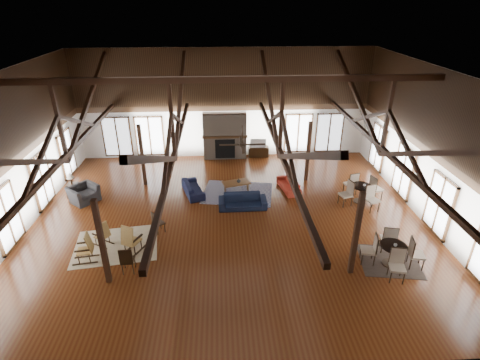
{
  "coord_description": "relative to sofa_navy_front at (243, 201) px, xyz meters",
  "views": [
    {
      "loc": [
        -0.27,
        -13.21,
        8.38
      ],
      "look_at": [
        0.53,
        1.0,
        1.33
      ],
      "focal_mm": 28.0,
      "sensor_mm": 36.0,
      "label": 1
    }
  ],
  "objects": [
    {
      "name": "floor",
      "position": [
        -0.64,
        -0.97,
        -0.3
      ],
      "size": [
        16.0,
        16.0,
        0.0
      ],
      "primitive_type": "plane",
      "color": "#582D12",
      "rests_on": "ground"
    },
    {
      "name": "ceiling",
      "position": [
        -0.64,
        -0.97,
        5.7
      ],
      "size": [
        16.0,
        14.0,
        0.02
      ],
      "primitive_type": "cube",
      "color": "black",
      "rests_on": "wall_back"
    },
    {
      "name": "wall_back",
      "position": [
        -0.64,
        6.03,
        2.7
      ],
      "size": [
        16.0,
        0.02,
        6.0
      ],
      "primitive_type": "cube",
      "color": "white",
      "rests_on": "floor"
    },
    {
      "name": "wall_front",
      "position": [
        -0.64,
        -7.97,
        2.7
      ],
      "size": [
        16.0,
        0.02,
        6.0
      ],
      "primitive_type": "cube",
      "color": "white",
      "rests_on": "floor"
    },
    {
      "name": "wall_left",
      "position": [
        -8.64,
        -0.97,
        2.7
      ],
      "size": [
        0.02,
        14.0,
        6.0
      ],
      "primitive_type": "cube",
      "color": "white",
      "rests_on": "floor"
    },
    {
      "name": "wall_right",
      "position": [
        7.36,
        -0.97,
        2.7
      ],
      "size": [
        0.02,
        14.0,
        6.0
      ],
      "primitive_type": "cube",
      "color": "white",
      "rests_on": "floor"
    },
    {
      "name": "roof_truss",
      "position": [
        -0.64,
        -0.97,
        3.72
      ],
      "size": [
        15.6,
        14.07,
        3.14
      ],
      "color": "black",
      "rests_on": "wall_back"
    },
    {
      "name": "post_grid",
      "position": [
        -0.64,
        -0.97,
        1.22
      ],
      "size": [
        8.16,
        7.16,
        3.05
      ],
      "color": "black",
      "rests_on": "floor"
    },
    {
      "name": "fireplace",
      "position": [
        -0.64,
        5.7,
        0.98
      ],
      "size": [
        2.5,
        0.69,
        2.6
      ],
      "color": "#726556",
      "rests_on": "floor"
    },
    {
      "name": "ceiling_fan",
      "position": [
        -0.14,
        -1.97,
        3.43
      ],
      "size": [
        1.6,
        1.6,
        0.75
      ],
      "color": "black",
      "rests_on": "roof_truss"
    },
    {
      "name": "sofa_navy_front",
      "position": [
        0.0,
        0.0,
        0.0
      ],
      "size": [
        2.1,
        0.86,
        0.61
      ],
      "primitive_type": "imported",
      "rotation": [
        0.0,
        0.0,
        0.02
      ],
      "color": "black",
      "rests_on": "floor"
    },
    {
      "name": "sofa_navy_left",
      "position": [
        -2.24,
        1.44,
        -0.03
      ],
      "size": [
        1.99,
        1.23,
        0.54
      ],
      "primitive_type": "imported",
      "rotation": [
        0.0,
        0.0,
        1.86
      ],
      "color": "black",
      "rests_on": "floor"
    },
    {
      "name": "sofa_orange",
      "position": [
        2.31,
        1.58,
        -0.05
      ],
      "size": [
        1.8,
        0.95,
        0.5
      ],
      "primitive_type": "imported",
      "rotation": [
        0.0,
        0.0,
        -1.4
      ],
      "color": "#B33322",
      "rests_on": "floor"
    },
    {
      "name": "coffee_table",
      "position": [
        -0.2,
        1.52,
        0.13
      ],
      "size": [
        1.4,
        0.96,
        0.49
      ],
      "rotation": [
        0.0,
        0.0,
        0.27
      ],
      "color": "brown",
      "rests_on": "floor"
    },
    {
      "name": "vase",
      "position": [
        -0.09,
        1.49,
        0.28
      ],
      "size": [
        0.24,
        0.24,
        0.2
      ],
      "primitive_type": "imported",
      "rotation": [
        0.0,
        0.0,
        -0.34
      ],
      "color": "#B2B2B2",
      "rests_on": "coffee_table"
    },
    {
      "name": "armchair",
      "position": [
        -7.1,
        0.98,
        0.07
      ],
      "size": [
        1.52,
        1.53,
        0.75
      ],
      "primitive_type": "imported",
      "rotation": [
        0.0,
        0.0,
        0.85
      ],
      "color": "#262628",
      "rests_on": "floor"
    },
    {
      "name": "side_table_lamp",
      "position": [
        -7.75,
        1.48,
        0.15
      ],
      "size": [
        0.47,
        0.47,
        1.2
      ],
      "color": "black",
      "rests_on": "floor"
    },
    {
      "name": "rocking_chair_a",
      "position": [
        -5.32,
        -2.45,
        0.15
      ],
      "size": [
        0.85,
        0.72,
        0.97
      ],
      "rotation": [
        0.0,
        0.0,
        1.03
      ],
      "color": "olive",
      "rests_on": "floor"
    },
    {
      "name": "rocking_chair_b",
      "position": [
        -4.21,
        -2.99,
        0.24
      ],
      "size": [
        0.83,
        1.02,
        1.16
      ],
      "rotation": [
        0.0,
        0.0,
        -0.46
      ],
      "color": "olive",
      "rests_on": "floor"
    },
    {
      "name": "rocking_chair_c",
      "position": [
        -5.63,
        -3.34,
        0.21
      ],
      "size": [
        0.9,
        0.56,
        1.09
      ],
      "rotation": [
        0.0,
        0.0,
        1.71
      ],
      "color": "olive",
      "rests_on": "floor"
    },
    {
      "name": "side_chair_a",
      "position": [
        -3.45,
        -1.77,
        0.23
      ],
      "size": [
        0.54,
        0.54,
        0.92
      ],
      "rotation": [
        0.0,
        0.0,
        -0.91
      ],
      "color": "black",
      "rests_on": "floor"
    },
    {
      "name": "side_chair_b",
      "position": [
        -4.08,
        -4.11,
        0.29
      ],
      "size": [
        0.44,
        0.44,
        1.02
      ],
      "rotation": [
        0.0,
        0.0,
        0.03
      ],
      "color": "black",
      "rests_on": "floor"
    },
    {
      "name": "cafe_table_near",
      "position": [
        4.87,
        -4.15,
        0.24
      ],
      "size": [
        2.15,
        2.15,
        1.1
      ],
      "rotation": [
        0.0,
        0.0,
        -0.21
      ],
      "color": "black",
      "rests_on": "floor"
    },
    {
      "name": "cafe_table_far",
      "position": [
        5.32,
        0.22,
        0.25
      ],
      "size": [
        2.19,
        2.19,
        1.12
      ],
      "rotation": [
        0.0,
        0.0,
        0.29
      ],
      "color": "black",
      "rests_on": "floor"
    },
    {
      "name": "cup_near",
      "position": [
        4.89,
        -4.19,
        0.53
      ],
      "size": [
        0.11,
        0.11,
        0.09
      ],
      "primitive_type": "imported",
      "rotation": [
        0.0,
        0.0,
        -0.0
      ],
      "color": "#B2B2B2",
      "rests_on": "cafe_table_near"
    },
    {
      "name": "cup_far",
      "position": [
        5.4,
        0.18,
        0.55
      ],
      "size": [
        0.12,
        0.12,
        0.09
      ],
      "primitive_type": "imported",
      "rotation": [
        0.0,
        0.0,
        -0.06
      ],
      "color": "#B2B2B2",
      "rests_on": "cafe_table_far"
    },
    {
      "name": "tv_console",
      "position": [
        1.29,
        5.78,
        -0.02
      ],
      "size": [
        1.14,
        0.43,
        0.57
      ],
      "primitive_type": "cube",
      "color": "black",
      "rests_on": "floor"
    },
    {
      "name": "television",
      "position": [
        1.25,
        5.78,
        0.52
      ],
      "size": [
        0.9,
        0.15,
        0.52
      ],
      "primitive_type": "imported",
      "rotation": [
        0.0,
        0.0,
        -0.04
      ],
      "color": "#B2B2B2",
      "rests_on": "tv_console"
    },
    {
      "name": "rug_tan",
      "position": [
        -4.88,
        -2.52,
        -0.3
      ],
      "size": [
        3.27,
        2.72,
        0.01
      ],
      "primitive_type": "cube",
      "rotation": [
        0.0,
        0.0,
        0.13
      ],
      "color": "tan",
      "rests_on": "floor"
    },
    {
      "name": "rug_navy",
      "position": [
        -0.15,
        1.34,
        -0.3
      ],
      "size": [
        3.53,
        2.87,
        0.01
      ],
      "primitive_type": "cube",
      "rotation": [
        0.0,
        0.0,
        -0.16
      ],
      "color": "#191A47",
      "rests_on": "floor"
    },
    {
      "name": "rug_dark",
      "position": [
        4.92,
        -3.99,
        -0.3
      ],
      "size": [
        2.25,
        2.1,
        0.01
      ],
      "primitive_type": "cube",
      "rotation": [
        0.0,
        0.0,
        -0.15
      ],
      "color": "black",
      "rests_on": "floor"
    }
  ]
}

